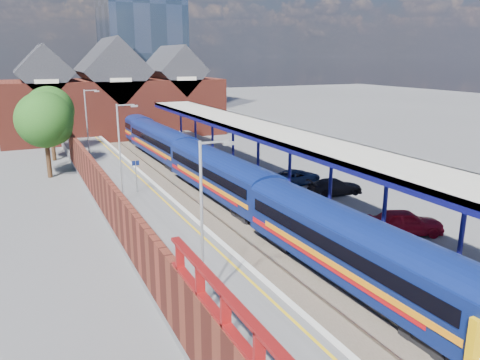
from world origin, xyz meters
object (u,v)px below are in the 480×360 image
(lamp_post_b, at_px, (205,214))
(platform_sign, at_px, (136,171))
(train, at_px, (186,154))
(lamp_post_c, at_px, (122,147))
(lamp_post_d, at_px, (88,120))
(parked_car_red, at_px, (405,222))
(parked_car_dark, at_px, (335,187))
(parked_car_blue, at_px, (296,177))

(lamp_post_b, bearing_deg, platform_sign, 85.67)
(train, height_order, lamp_post_c, lamp_post_c)
(lamp_post_c, bearing_deg, platform_sign, 55.74)
(lamp_post_d, relative_size, parked_car_red, 1.62)
(lamp_post_b, height_order, parked_car_dark, lamp_post_b)
(lamp_post_c, bearing_deg, lamp_post_d, 90.00)
(parked_car_dark, bearing_deg, parked_car_blue, 25.13)
(lamp_post_b, xyz_separation_m, parked_car_red, (13.51, 2.50, -3.25))
(lamp_post_c, relative_size, lamp_post_d, 1.00)
(lamp_post_d, distance_m, parked_car_dark, 25.95)
(train, distance_m, lamp_post_c, 12.37)
(lamp_post_c, relative_size, platform_sign, 2.80)
(train, relative_size, lamp_post_b, 9.42)
(lamp_post_c, bearing_deg, parked_car_blue, -5.50)
(lamp_post_c, bearing_deg, lamp_post_b, -90.00)
(lamp_post_c, height_order, parked_car_blue, lamp_post_c)
(parked_car_blue, bearing_deg, train, 16.64)
(parked_car_red, height_order, parked_car_dark, parked_car_red)
(parked_car_blue, bearing_deg, lamp_post_c, 72.08)
(lamp_post_b, xyz_separation_m, lamp_post_c, (0.00, 16.00, 0.00))
(lamp_post_c, height_order, platform_sign, lamp_post_c)
(lamp_post_c, xyz_separation_m, parked_car_red, (13.51, -13.50, -3.25))
(parked_car_blue, bearing_deg, parked_car_dark, -175.73)
(parked_car_blue, bearing_deg, platform_sign, 62.48)
(parked_car_dark, xyz_separation_m, parked_car_blue, (-1.12, 3.75, 0.01))
(platform_sign, bearing_deg, train, 47.61)
(train, bearing_deg, lamp_post_b, -107.37)
(parked_car_dark, bearing_deg, parked_car_red, 179.93)
(lamp_post_c, xyz_separation_m, parked_car_dark, (14.77, -5.06, -3.38))
(lamp_post_c, height_order, parked_car_dark, lamp_post_c)
(platform_sign, bearing_deg, parked_car_dark, -27.78)
(lamp_post_d, relative_size, parked_car_blue, 1.56)
(train, distance_m, lamp_post_b, 26.47)
(train, xyz_separation_m, platform_sign, (-6.49, -7.11, 0.57))
(train, height_order, parked_car_dark, train)
(platform_sign, relative_size, parked_car_red, 0.58)
(lamp_post_d, bearing_deg, lamp_post_b, -90.00)
(lamp_post_c, height_order, lamp_post_d, same)
(lamp_post_d, height_order, parked_car_blue, lamp_post_d)
(train, distance_m, parked_car_blue, 11.94)
(train, xyz_separation_m, parked_car_red, (5.66, -22.61, -0.38))
(parked_car_red, bearing_deg, lamp_post_c, 69.82)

